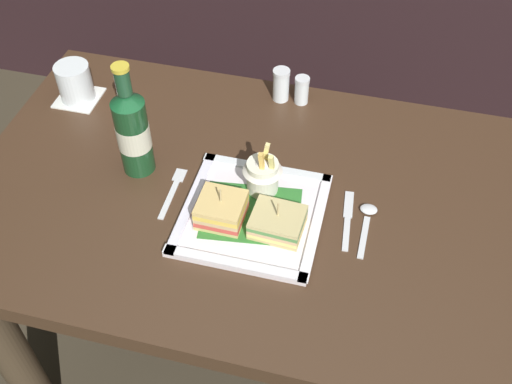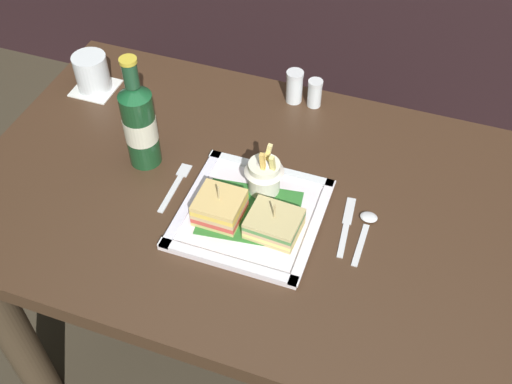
{
  "view_description": "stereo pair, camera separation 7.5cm",
  "coord_description": "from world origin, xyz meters",
  "px_view_note": "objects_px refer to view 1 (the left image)",
  "views": [
    {
      "loc": [
        0.2,
        -0.82,
        1.67
      ],
      "look_at": [
        0.0,
        -0.03,
        0.77
      ],
      "focal_mm": 42.64,
      "sensor_mm": 36.0,
      "label": 1
    },
    {
      "loc": [
        0.27,
        -0.8,
        1.67
      ],
      "look_at": [
        0.0,
        -0.03,
        0.77
      ],
      "focal_mm": 42.64,
      "sensor_mm": 36.0,
      "label": 2
    }
  ],
  "objects_px": {
    "dining_table": "(259,238)",
    "water_glass": "(75,84)",
    "fries_cup": "(263,171)",
    "sandwich_half_right": "(278,222)",
    "sandwich_half_left": "(221,210)",
    "knife": "(348,217)",
    "square_plate": "(253,215)",
    "pepper_shaker": "(302,92)",
    "spoon": "(367,217)",
    "salt_shaker": "(281,86)",
    "beer_bottle": "(133,131)",
    "fork": "(173,190)"
  },
  "relations": [
    {
      "from": "fries_cup",
      "to": "fork",
      "type": "relative_size",
      "value": 0.79
    },
    {
      "from": "knife",
      "to": "water_glass",
      "type": "bearing_deg",
      "value": 162.5
    },
    {
      "from": "sandwich_half_right",
      "to": "salt_shaker",
      "type": "height_order",
      "value": "sandwich_half_right"
    },
    {
      "from": "sandwich_half_left",
      "to": "beer_bottle",
      "type": "relative_size",
      "value": 0.34
    },
    {
      "from": "square_plate",
      "to": "knife",
      "type": "distance_m",
      "value": 0.19
    },
    {
      "from": "fries_cup",
      "to": "beer_bottle",
      "type": "xyz_separation_m",
      "value": [
        -0.27,
        0.01,
        0.04
      ]
    },
    {
      "from": "square_plate",
      "to": "spoon",
      "type": "height_order",
      "value": "square_plate"
    },
    {
      "from": "sandwich_half_left",
      "to": "sandwich_half_right",
      "type": "distance_m",
      "value": 0.11
    },
    {
      "from": "fries_cup",
      "to": "salt_shaker",
      "type": "xyz_separation_m",
      "value": [
        -0.03,
        0.31,
        -0.03
      ]
    },
    {
      "from": "fries_cup",
      "to": "sandwich_half_right",
      "type": "bearing_deg",
      "value": -61.33
    },
    {
      "from": "fries_cup",
      "to": "fork",
      "type": "xyz_separation_m",
      "value": [
        -0.18,
        -0.04,
        -0.06
      ]
    },
    {
      "from": "square_plate",
      "to": "sandwich_half_right",
      "type": "relative_size",
      "value": 2.67
    },
    {
      "from": "salt_shaker",
      "to": "sandwich_half_left",
      "type": "bearing_deg",
      "value": -93.91
    },
    {
      "from": "knife",
      "to": "salt_shaker",
      "type": "height_order",
      "value": "salt_shaker"
    },
    {
      "from": "water_glass",
      "to": "fork",
      "type": "relative_size",
      "value": 0.63
    },
    {
      "from": "sandwich_half_left",
      "to": "fries_cup",
      "type": "bearing_deg",
      "value": 59.05
    },
    {
      "from": "knife",
      "to": "spoon",
      "type": "relative_size",
      "value": 1.13
    },
    {
      "from": "water_glass",
      "to": "pepper_shaker",
      "type": "height_order",
      "value": "water_glass"
    },
    {
      "from": "beer_bottle",
      "to": "water_glass",
      "type": "distance_m",
      "value": 0.3
    },
    {
      "from": "sandwich_half_right",
      "to": "spoon",
      "type": "height_order",
      "value": "sandwich_half_right"
    },
    {
      "from": "beer_bottle",
      "to": "knife",
      "type": "bearing_deg",
      "value": -4.07
    },
    {
      "from": "fries_cup",
      "to": "square_plate",
      "type": "bearing_deg",
      "value": -92.12
    },
    {
      "from": "square_plate",
      "to": "pepper_shaker",
      "type": "distance_m",
      "value": 0.38
    },
    {
      "from": "dining_table",
      "to": "sandwich_half_right",
      "type": "xyz_separation_m",
      "value": [
        0.06,
        -0.09,
        0.18
      ]
    },
    {
      "from": "beer_bottle",
      "to": "salt_shaker",
      "type": "height_order",
      "value": "beer_bottle"
    },
    {
      "from": "pepper_shaker",
      "to": "fork",
      "type": "bearing_deg",
      "value": -119.84
    },
    {
      "from": "knife",
      "to": "dining_table",
      "type": "bearing_deg",
      "value": 174.3
    },
    {
      "from": "fries_cup",
      "to": "fork",
      "type": "bearing_deg",
      "value": -167.32
    },
    {
      "from": "sandwich_half_left",
      "to": "beer_bottle",
      "type": "bearing_deg",
      "value": 154.23
    },
    {
      "from": "dining_table",
      "to": "sandwich_half_left",
      "type": "height_order",
      "value": "sandwich_half_left"
    },
    {
      "from": "sandwich_half_right",
      "to": "spoon",
      "type": "bearing_deg",
      "value": 25.57
    },
    {
      "from": "dining_table",
      "to": "beer_bottle",
      "type": "distance_m",
      "value": 0.37
    },
    {
      "from": "square_plate",
      "to": "fries_cup",
      "type": "bearing_deg",
      "value": 87.88
    },
    {
      "from": "spoon",
      "to": "sandwich_half_left",
      "type": "bearing_deg",
      "value": -164.05
    },
    {
      "from": "sandwich_half_left",
      "to": "fork",
      "type": "bearing_deg",
      "value": 155.06
    },
    {
      "from": "beer_bottle",
      "to": "fork",
      "type": "bearing_deg",
      "value": -26.84
    },
    {
      "from": "fork",
      "to": "salt_shaker",
      "type": "height_order",
      "value": "salt_shaker"
    },
    {
      "from": "fries_cup",
      "to": "water_glass",
      "type": "distance_m",
      "value": 0.54
    },
    {
      "from": "square_plate",
      "to": "sandwich_half_right",
      "type": "height_order",
      "value": "sandwich_half_right"
    },
    {
      "from": "knife",
      "to": "spoon",
      "type": "bearing_deg",
      "value": 11.87
    },
    {
      "from": "sandwich_half_left",
      "to": "knife",
      "type": "relative_size",
      "value": 0.58
    },
    {
      "from": "sandwich_half_left",
      "to": "sandwich_half_right",
      "type": "bearing_deg",
      "value": 0.0
    },
    {
      "from": "spoon",
      "to": "water_glass",
      "type": "bearing_deg",
      "value": 163.96
    },
    {
      "from": "dining_table",
      "to": "sandwich_half_right",
      "type": "distance_m",
      "value": 0.21
    },
    {
      "from": "square_plate",
      "to": "water_glass",
      "type": "xyz_separation_m",
      "value": [
        -0.5,
        0.26,
        0.04
      ]
    },
    {
      "from": "dining_table",
      "to": "beer_bottle",
      "type": "height_order",
      "value": "beer_bottle"
    },
    {
      "from": "dining_table",
      "to": "water_glass",
      "type": "xyz_separation_m",
      "value": [
        -0.5,
        0.2,
        0.19
      ]
    },
    {
      "from": "beer_bottle",
      "to": "pepper_shaker",
      "type": "height_order",
      "value": "beer_bottle"
    },
    {
      "from": "fork",
      "to": "spoon",
      "type": "bearing_deg",
      "value": 3.22
    },
    {
      "from": "beer_bottle",
      "to": "salt_shaker",
      "type": "bearing_deg",
      "value": 51.22
    }
  ]
}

